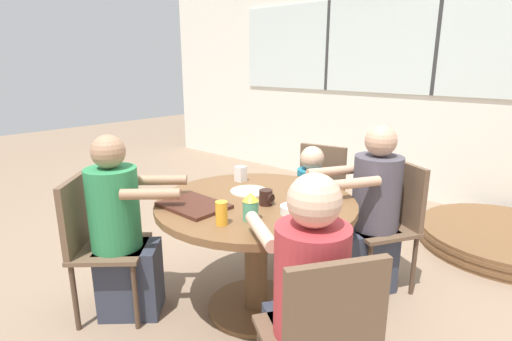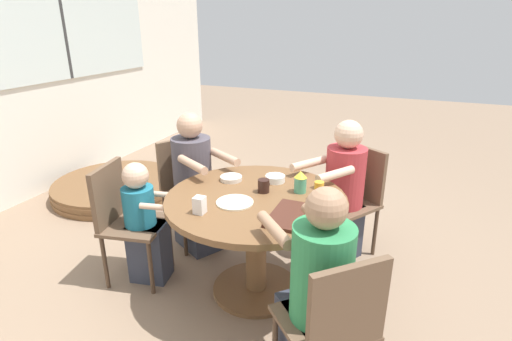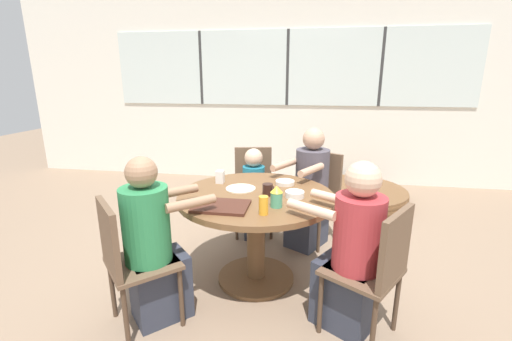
{
  "view_description": "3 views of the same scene",
  "coord_description": "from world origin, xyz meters",
  "px_view_note": "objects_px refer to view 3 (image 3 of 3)",
  "views": [
    {
      "loc": [
        1.46,
        -1.63,
        1.5
      ],
      "look_at": [
        0.0,
        0.0,
        0.9
      ],
      "focal_mm": 28.0,
      "sensor_mm": 36.0,
      "label": 1
    },
    {
      "loc": [
        -2.15,
        -0.87,
        1.78
      ],
      "look_at": [
        0.0,
        0.0,
        0.9
      ],
      "focal_mm": 28.0,
      "sensor_mm": 36.0,
      "label": 2
    },
    {
      "loc": [
        0.4,
        -2.38,
        1.56
      ],
      "look_at": [
        0.0,
        0.0,
        0.9
      ],
      "focal_mm": 24.0,
      "sensor_mm": 36.0,
      "label": 3
    }
  ],
  "objects_px": {
    "person_toddler": "(254,196)",
    "bowl_cereal": "(285,183)",
    "coffee_mug": "(268,190)",
    "milk_carton_small": "(220,177)",
    "chair_for_toddler": "(253,182)",
    "juice_glass": "(264,205)",
    "person_woman_green_shirt": "(309,194)",
    "person_man_blue_shirt": "(351,256)",
    "chair_for_woman_green_shirt": "(318,189)",
    "folded_table_stack": "(354,194)",
    "chair_for_man_blue_shirt": "(378,264)",
    "bowl_white_shallow": "(295,194)",
    "sippy_cup": "(277,196)",
    "chair_for_man_teal_shirt": "(127,255)",
    "person_man_teal_shirt": "(153,249)"
  },
  "relations": [
    {
      "from": "person_toddler",
      "to": "bowl_cereal",
      "type": "distance_m",
      "value": 0.7
    },
    {
      "from": "coffee_mug",
      "to": "milk_carton_small",
      "type": "xyz_separation_m",
      "value": [
        -0.43,
        0.24,
        0.01
      ]
    },
    {
      "from": "chair_for_toddler",
      "to": "bowl_cereal",
      "type": "relative_size",
      "value": 5.6
    },
    {
      "from": "juice_glass",
      "to": "milk_carton_small",
      "type": "xyz_separation_m",
      "value": [
        -0.45,
        0.6,
        -0.01
      ]
    },
    {
      "from": "chair_for_toddler",
      "to": "person_toddler",
      "type": "height_order",
      "value": "person_toddler"
    },
    {
      "from": "person_woman_green_shirt",
      "to": "person_man_blue_shirt",
      "type": "bearing_deg",
      "value": 133.51
    },
    {
      "from": "chair_for_woman_green_shirt",
      "to": "folded_table_stack",
      "type": "bearing_deg",
      "value": -82.78
    },
    {
      "from": "person_toddler",
      "to": "folded_table_stack",
      "type": "height_order",
      "value": "person_toddler"
    },
    {
      "from": "chair_for_toddler",
      "to": "person_man_blue_shirt",
      "type": "xyz_separation_m",
      "value": [
        0.85,
        -1.37,
        -0.01
      ]
    },
    {
      "from": "person_woman_green_shirt",
      "to": "person_toddler",
      "type": "xyz_separation_m",
      "value": [
        -0.55,
        0.1,
        -0.09
      ]
    },
    {
      "from": "folded_table_stack",
      "to": "person_woman_green_shirt",
      "type": "bearing_deg",
      "value": -113.42
    },
    {
      "from": "chair_for_man_blue_shirt",
      "to": "bowl_white_shallow",
      "type": "xyz_separation_m",
      "value": [
        -0.51,
        0.49,
        0.23
      ]
    },
    {
      "from": "bowl_white_shallow",
      "to": "folded_table_stack",
      "type": "bearing_deg",
      "value": 71.57
    },
    {
      "from": "coffee_mug",
      "to": "person_man_blue_shirt",
      "type": "bearing_deg",
      "value": -35.74
    },
    {
      "from": "chair_for_toddler",
      "to": "bowl_white_shallow",
      "type": "xyz_separation_m",
      "value": [
        0.47,
        -0.96,
        0.23
      ]
    },
    {
      "from": "folded_table_stack",
      "to": "bowl_cereal",
      "type": "bearing_deg",
      "value": -113.92
    },
    {
      "from": "bowl_cereal",
      "to": "folded_table_stack",
      "type": "height_order",
      "value": "bowl_cereal"
    },
    {
      "from": "chair_for_toddler",
      "to": "bowl_white_shallow",
      "type": "height_order",
      "value": "chair_for_toddler"
    },
    {
      "from": "sippy_cup",
      "to": "person_toddler",
      "type": "bearing_deg",
      "value": 107.99
    },
    {
      "from": "person_toddler",
      "to": "bowl_white_shallow",
      "type": "bearing_deg",
      "value": 107.54
    },
    {
      "from": "chair_for_man_teal_shirt",
      "to": "coffee_mug",
      "type": "relative_size",
      "value": 9.84
    },
    {
      "from": "milk_carton_small",
      "to": "bowl_white_shallow",
      "type": "relative_size",
      "value": 0.75
    },
    {
      "from": "person_woman_green_shirt",
      "to": "coffee_mug",
      "type": "height_order",
      "value": "person_woman_green_shirt"
    },
    {
      "from": "chair_for_woman_green_shirt",
      "to": "person_man_teal_shirt",
      "type": "xyz_separation_m",
      "value": [
        -1.04,
        -1.38,
        -0.01
      ]
    },
    {
      "from": "juice_glass",
      "to": "chair_for_woman_green_shirt",
      "type": "bearing_deg",
      "value": 73.26
    },
    {
      "from": "person_woman_green_shirt",
      "to": "coffee_mug",
      "type": "bearing_deg",
      "value": 96.67
    },
    {
      "from": "chair_for_woman_green_shirt",
      "to": "chair_for_toddler",
      "type": "distance_m",
      "value": 0.67
    },
    {
      "from": "sippy_cup",
      "to": "coffee_mug",
      "type": "bearing_deg",
      "value": 111.14
    },
    {
      "from": "person_man_blue_shirt",
      "to": "bowl_white_shallow",
      "type": "relative_size",
      "value": 8.05
    },
    {
      "from": "chair_for_woman_green_shirt",
      "to": "person_man_blue_shirt",
      "type": "xyz_separation_m",
      "value": [
        0.19,
        -1.26,
        -0.01
      ]
    },
    {
      "from": "person_woman_green_shirt",
      "to": "milk_carton_small",
      "type": "bearing_deg",
      "value": 62.48
    },
    {
      "from": "chair_for_man_teal_shirt",
      "to": "coffee_mug",
      "type": "bearing_deg",
      "value": 85.67
    },
    {
      "from": "sippy_cup",
      "to": "bowl_white_shallow",
      "type": "height_order",
      "value": "sippy_cup"
    },
    {
      "from": "chair_for_toddler",
      "to": "person_toddler",
      "type": "relative_size",
      "value": 0.96
    },
    {
      "from": "person_woman_green_shirt",
      "to": "person_man_teal_shirt",
      "type": "distance_m",
      "value": 1.56
    },
    {
      "from": "milk_carton_small",
      "to": "folded_table_stack",
      "type": "distance_m",
      "value": 2.33
    },
    {
      "from": "person_man_teal_shirt",
      "to": "bowl_white_shallow",
      "type": "distance_m",
      "value": 1.03
    },
    {
      "from": "chair_for_woman_green_shirt",
      "to": "person_man_blue_shirt",
      "type": "height_order",
      "value": "person_man_blue_shirt"
    },
    {
      "from": "chair_for_woman_green_shirt",
      "to": "chair_for_toddler",
      "type": "height_order",
      "value": "same"
    },
    {
      "from": "milk_carton_small",
      "to": "chair_for_toddler",
      "type": "bearing_deg",
      "value": 78.16
    },
    {
      "from": "chair_for_man_teal_shirt",
      "to": "person_man_blue_shirt",
      "type": "distance_m",
      "value": 1.37
    },
    {
      "from": "chair_for_man_teal_shirt",
      "to": "milk_carton_small",
      "type": "bearing_deg",
      "value": 114.23
    },
    {
      "from": "chair_for_toddler",
      "to": "person_woman_green_shirt",
      "type": "bearing_deg",
      "value": 145.25
    },
    {
      "from": "milk_carton_small",
      "to": "bowl_cereal",
      "type": "height_order",
      "value": "milk_carton_small"
    },
    {
      "from": "person_man_blue_shirt",
      "to": "coffee_mug",
      "type": "distance_m",
      "value": 0.75
    },
    {
      "from": "coffee_mug",
      "to": "milk_carton_small",
      "type": "height_order",
      "value": "milk_carton_small"
    },
    {
      "from": "sippy_cup",
      "to": "chair_for_man_blue_shirt",
      "type": "bearing_deg",
      "value": -24.05
    },
    {
      "from": "person_man_teal_shirt",
      "to": "coffee_mug",
      "type": "relative_size",
      "value": 12.72
    },
    {
      "from": "sippy_cup",
      "to": "chair_for_woman_green_shirt",
      "type": "bearing_deg",
      "value": 74.48
    },
    {
      "from": "juice_glass",
      "to": "bowl_cereal",
      "type": "relative_size",
      "value": 0.78
    }
  ]
}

